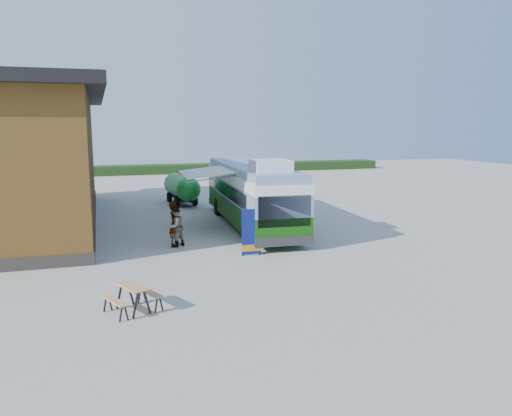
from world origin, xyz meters
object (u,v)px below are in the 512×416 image
object	(u,v)px
banner	(251,236)
person_a	(175,224)
bus	(251,192)
slurry_tanker	(182,187)
picnic_table	(133,292)
person_b	(175,227)

from	to	relation	value
banner	person_a	size ratio (longest dim) A/B	1.01
bus	banner	xyz separation A→B (m)	(-1.84, -6.11, -1.04)
banner	slurry_tanker	xyz separation A→B (m)	(-0.55, 15.07, 0.36)
picnic_table	banner	bearing A→B (deg)	20.76
bus	person_b	xyz separation A→B (m)	(-4.69, -3.60, -0.92)
banner	person_a	world-z (taller)	banner
picnic_table	person_a	world-z (taller)	person_a
bus	banner	world-z (taller)	bus
banner	person_b	xyz separation A→B (m)	(-2.86, 2.52, 0.12)
bus	banner	distance (m)	6.47
picnic_table	person_b	world-z (taller)	person_b
bus	banner	size ratio (longest dim) A/B	6.39
person_b	slurry_tanker	size ratio (longest dim) A/B	0.34
picnic_table	slurry_tanker	world-z (taller)	slurry_tanker
bus	slurry_tanker	bearing A→B (deg)	108.31
slurry_tanker	picnic_table	bearing A→B (deg)	-108.71
picnic_table	slurry_tanker	xyz separation A→B (m)	(4.72, 20.24, 0.59)
banner	person_b	bearing A→B (deg)	142.05
person_b	slurry_tanker	distance (m)	12.76
bus	picnic_table	size ratio (longest dim) A/B	7.26
bus	picnic_table	bearing A→B (deg)	-118.77
picnic_table	person_a	bearing A→B (deg)	49.51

